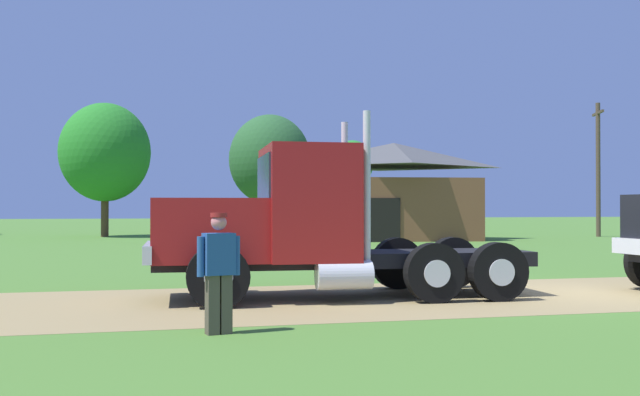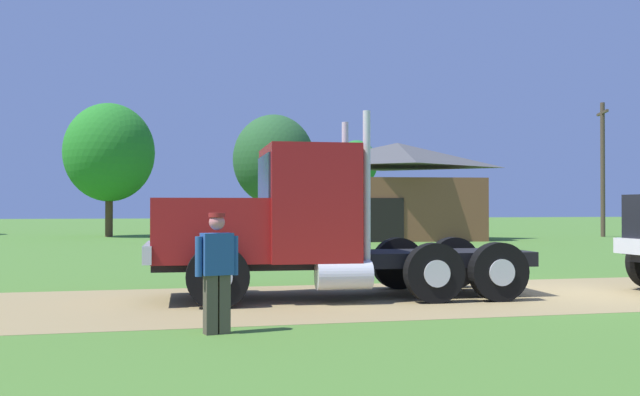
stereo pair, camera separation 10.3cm
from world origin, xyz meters
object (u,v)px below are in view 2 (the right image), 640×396
visitor_by_barrel (217,268)px  shed_building (398,193)px  truck_foreground_white (296,228)px  utility_pole_near (603,165)px

visitor_by_barrel → shed_building: shed_building is taller
truck_foreground_white → shed_building: size_ratio=0.82×
visitor_by_barrel → utility_pole_near: bearing=48.0°
truck_foreground_white → utility_pole_near: 33.51m
truck_foreground_white → shed_building: (10.15, 23.41, 1.18)m
truck_foreground_white → utility_pole_near: size_ratio=0.95×
visitor_by_barrel → shed_building: 29.56m
visitor_by_barrel → utility_pole_near: utility_pole_near is taller
shed_building → utility_pole_near: (12.95, 0.70, 1.68)m
visitor_by_barrel → shed_building: size_ratio=0.18×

